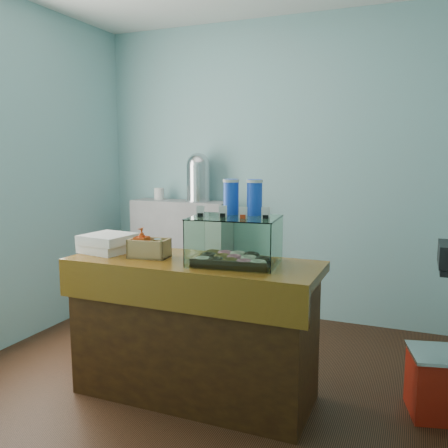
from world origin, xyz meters
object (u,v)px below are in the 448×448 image
at_px(counter, 193,328).
at_px(display_case, 236,236).
at_px(coffee_urn, 198,176).
at_px(red_cooler, 448,384).

xyz_separation_m(counter, display_case, (0.27, 0.04, 0.61)).
bearing_deg(counter, display_case, 8.50).
bearing_deg(counter, coffee_urn, 114.22).
height_order(display_case, coffee_urn, coffee_urn).
xyz_separation_m(display_case, coffee_urn, (-0.98, 1.54, 0.28)).
relative_size(counter, coffee_urn, 3.39).
bearing_deg(coffee_urn, counter, -65.78).
bearing_deg(red_cooler, counter, -179.89).
distance_m(display_case, red_cooler, 1.54).
height_order(display_case, red_cooler, display_case).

